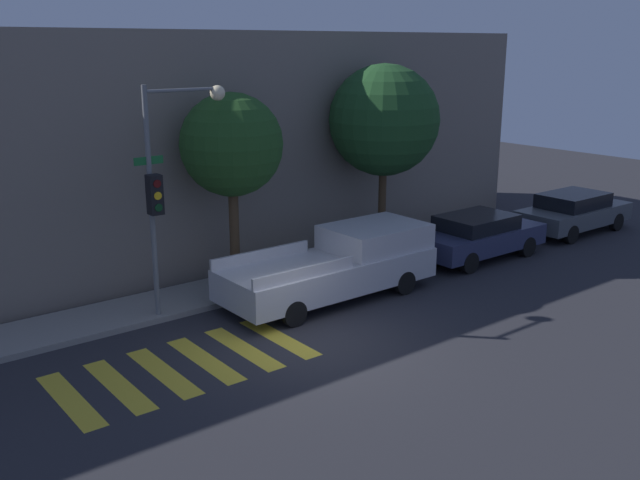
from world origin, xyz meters
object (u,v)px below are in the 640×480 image
traffic_light_pole (169,171)px  tree_midblock (384,121)px  tree_near_corner (232,146)px  sedan_middle (574,212)px  sedan_near_corner (477,235)px  pickup_truck (340,264)px

traffic_light_pole → tree_midblock: tree_midblock is taller
traffic_light_pole → tree_near_corner: bearing=22.4°
sedan_middle → tree_near_corner: bearing=169.9°
sedan_near_corner → tree_midblock: (-1.91, 2.18, 3.38)m
sedan_middle → tree_midblock: bearing=162.6°
pickup_truck → tree_midblock: tree_midblock is taller
sedan_near_corner → tree_midblock: tree_midblock is taller
sedan_middle → traffic_light_pole: bearing=175.0°
sedan_middle → tree_near_corner: tree_near_corner is taller
sedan_near_corner → sedan_middle: size_ratio=0.97×
traffic_light_pole → sedan_near_corner: traffic_light_pole is taller
sedan_middle → tree_midblock: tree_midblock is taller
traffic_light_pole → sedan_near_corner: (9.40, -1.27, -2.80)m
pickup_truck → sedan_near_corner: bearing=0.0°
tree_near_corner → traffic_light_pole: bearing=-157.6°
sedan_middle → sedan_near_corner: bearing=-180.0°
sedan_middle → tree_near_corner: (-12.23, 2.18, 3.08)m
traffic_light_pole → sedan_middle: traffic_light_pole is taller
traffic_light_pole → tree_midblock: (7.49, 0.91, 0.58)m
traffic_light_pole → tree_midblock: bearing=7.0°
traffic_light_pole → tree_near_corner: size_ratio=1.06×
pickup_truck → tree_near_corner: size_ratio=1.11×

